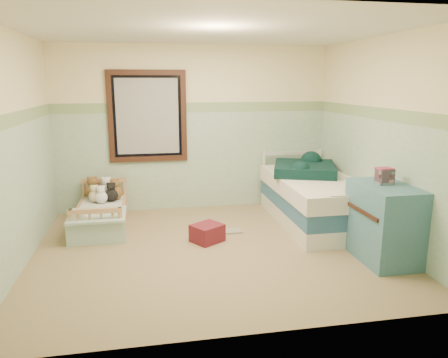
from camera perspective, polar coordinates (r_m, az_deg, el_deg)
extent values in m
cube|color=#7C6C4E|center=(5.16, -1.49, -9.47)|extent=(4.20, 3.60, 0.02)
cube|color=silver|center=(4.80, -1.67, 19.55)|extent=(4.20, 3.60, 0.02)
cube|color=beige|center=(6.59, -4.03, 6.75)|extent=(4.20, 0.04, 2.50)
cube|color=beige|center=(3.09, 3.64, -0.31)|extent=(4.20, 0.04, 2.50)
cube|color=beige|center=(4.96, -26.36, 3.39)|extent=(0.04, 3.60, 2.50)
cube|color=beige|center=(5.55, 20.46, 4.81)|extent=(0.04, 3.60, 2.50)
cube|color=#90AB94|center=(6.65, -3.95, 2.45)|extent=(4.20, 0.01, 1.50)
cube|color=#417747|center=(6.55, -4.06, 9.56)|extent=(4.20, 0.01, 0.15)
cube|color=black|center=(6.49, -10.23, 8.26)|extent=(1.16, 0.06, 1.36)
cube|color=beige|center=(6.50, -10.23, 8.26)|extent=(0.92, 0.01, 1.12)
cube|color=#A3754D|center=(6.09, -16.11, -5.50)|extent=(0.65, 1.29, 0.17)
cube|color=silver|center=(6.05, -16.19, -4.21)|extent=(0.59, 1.24, 0.12)
cube|color=#6CABD3|center=(5.65, -16.62, -4.67)|extent=(0.70, 0.65, 0.03)
sphere|color=brown|center=(6.50, -17.20, -1.54)|extent=(0.22, 0.22, 0.22)
sphere|color=white|center=(6.48, -15.44, -1.51)|extent=(0.21, 0.21, 0.21)
sphere|color=beige|center=(6.29, -16.95, -2.24)|extent=(0.17, 0.17, 0.17)
sphere|color=black|center=(6.27, -14.86, -2.08)|extent=(0.19, 0.19, 0.19)
sphere|color=white|center=(5.65, -18.32, -6.55)|extent=(0.27, 0.27, 0.27)
sphere|color=beige|center=(5.70, -17.97, -6.62)|extent=(0.22, 0.22, 0.22)
cube|color=white|center=(6.15, 11.94, -4.84)|extent=(0.99, 1.98, 0.22)
cube|color=navy|center=(6.08, 12.04, -2.87)|extent=(0.99, 1.98, 0.22)
cube|color=white|center=(6.03, 12.14, -0.85)|extent=(1.03, 2.02, 0.22)
cube|color=black|center=(6.24, 10.75, 1.37)|extent=(1.09, 1.12, 0.14)
cube|color=teal|center=(5.06, 20.63, -5.51)|extent=(0.54, 0.86, 0.86)
cube|color=brown|center=(4.98, 20.76, 0.31)|extent=(0.18, 0.15, 0.17)
cube|color=maroon|center=(5.35, -2.27, -7.26)|extent=(0.46, 0.45, 0.22)
cube|color=gold|center=(5.71, 1.07, -6.99)|extent=(0.25, 0.20, 0.02)
sphere|color=brown|center=(6.34, -14.37, -1.79)|extent=(0.21, 0.21, 0.21)
sphere|color=white|center=(6.20, -16.15, -2.39)|extent=(0.17, 0.17, 0.17)
sphere|color=white|center=(6.31, -15.91, -2.18)|extent=(0.16, 0.16, 0.16)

